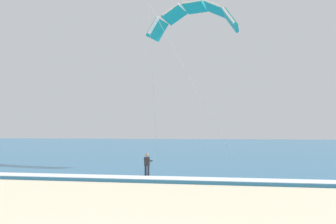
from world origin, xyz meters
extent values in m
cube|color=teal|center=(0.00, 74.39, 0.10)|extent=(200.00, 120.00, 0.20)
cube|color=white|center=(0.00, 15.39, 0.22)|extent=(200.00, 1.87, 0.04)
ellipsoid|color=#E04C38|center=(-2.27, 16.73, 0.03)|extent=(0.58, 1.44, 0.05)
cube|color=black|center=(-2.27, 16.98, 0.07)|extent=(0.17, 0.08, 0.04)
cube|color=black|center=(-2.27, 16.48, 0.07)|extent=(0.17, 0.08, 0.04)
cylinder|color=#232328|center=(-2.37, 16.74, 0.42)|extent=(0.14, 0.14, 0.84)
cylinder|color=#232328|center=(-2.17, 16.72, 0.42)|extent=(0.14, 0.14, 0.84)
cube|color=#232328|center=(-2.27, 16.73, 1.14)|extent=(0.36, 0.23, 0.60)
sphere|color=#9E704C|center=(-2.27, 16.73, 1.58)|extent=(0.22, 0.22, 0.22)
cylinder|color=#232328|center=(-2.44, 16.91, 1.19)|extent=(0.14, 0.51, 0.22)
cylinder|color=#232328|center=(-2.08, 16.87, 1.19)|extent=(0.14, 0.51, 0.22)
cylinder|color=black|center=(-2.23, 17.11, 1.19)|extent=(0.55, 0.09, 0.04)
cube|color=#3F3F42|center=(-2.26, 16.85, 0.92)|extent=(0.13, 0.09, 0.10)
cube|color=teal|center=(3.02, 23.08, 12.07)|extent=(1.23, 1.77, 1.88)
cube|color=white|center=(2.85, 22.49, 12.34)|extent=(1.10, 0.52, 1.55)
cube|color=teal|center=(1.70, 23.86, 13.30)|extent=(1.86, 1.90, 1.45)
cube|color=white|center=(1.53, 23.27, 13.57)|extent=(1.59, 0.67, 1.00)
cube|color=teal|center=(-0.10, 24.51, 13.74)|extent=(2.16, 1.93, 0.68)
cube|color=white|center=(-0.26, 23.92, 14.02)|extent=(1.74, 0.73, 0.23)
cube|color=teal|center=(-1.97, 24.89, 13.30)|extent=(2.22, 1.84, 1.45)
cube|color=white|center=(-2.14, 24.29, 13.57)|extent=(1.63, 0.69, 1.00)
cube|color=teal|center=(-3.50, 24.91, 12.07)|extent=(1.91, 1.67, 1.88)
cube|color=white|center=(-3.67, 24.31, 12.34)|extent=(1.19, 0.55, 1.55)
cylinder|color=#B2B2B7|center=(0.35, 20.10, 6.63)|extent=(5.35, 6.00, 10.88)
cylinder|color=#B2B2B7|center=(-2.91, 21.01, 6.63)|extent=(1.21, 7.81, 10.88)
camera|label=1|loc=(4.70, -10.04, 3.20)|focal=44.11mm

